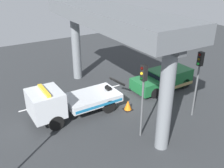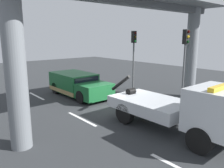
# 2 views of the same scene
# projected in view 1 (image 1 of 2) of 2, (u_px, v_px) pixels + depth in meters

# --- Properties ---
(ground_plane) EXTENTS (60.00, 40.00, 0.10)m
(ground_plane) POSITION_uv_depth(u_px,v_px,m) (122.00, 101.00, 19.67)
(ground_plane) COLOR #2D3033
(lane_stripe_west) EXTENTS (2.60, 0.16, 0.01)m
(lane_stripe_west) POSITION_uv_depth(u_px,v_px,m) (160.00, 74.00, 24.33)
(lane_stripe_west) COLOR silver
(lane_stripe_west) RESTS_ON ground
(lane_stripe_mid) EXTENTS (2.60, 0.16, 0.01)m
(lane_stripe_mid) POSITION_uv_depth(u_px,v_px,m) (106.00, 88.00, 21.51)
(lane_stripe_mid) COLOR silver
(lane_stripe_mid) RESTS_ON ground
(lane_stripe_east) EXTENTS (2.60, 0.16, 0.01)m
(lane_stripe_east) POSITION_uv_depth(u_px,v_px,m) (37.00, 107.00, 18.69)
(lane_stripe_east) COLOR silver
(lane_stripe_east) RESTS_ON ground
(tow_truck_white) EXTENTS (7.27, 2.49, 2.46)m
(tow_truck_white) POSITION_uv_depth(u_px,v_px,m) (66.00, 101.00, 17.00)
(tow_truck_white) COLOR silver
(tow_truck_white) RESTS_ON ground
(towed_van_green) EXTENTS (5.23, 2.28, 1.58)m
(towed_van_green) POSITION_uv_depth(u_px,v_px,m) (164.00, 79.00, 21.32)
(towed_van_green) COLOR #195B2D
(towed_van_green) RESTS_ON ground
(overpass_structure) EXTENTS (3.60, 13.62, 7.08)m
(overpass_structure) POSITION_uv_depth(u_px,v_px,m) (109.00, 23.00, 16.53)
(overpass_structure) COLOR slate
(overpass_structure) RESTS_ON ground
(traffic_light_near) EXTENTS (0.39, 0.32, 4.61)m
(traffic_light_near) POSITION_uv_depth(u_px,v_px,m) (198.00, 71.00, 16.26)
(traffic_light_near) COLOR #515456
(traffic_light_near) RESTS_ON ground
(traffic_light_far) EXTENTS (0.39, 0.32, 4.62)m
(traffic_light_far) POSITION_uv_depth(u_px,v_px,m) (143.00, 86.00, 14.14)
(traffic_light_far) COLOR #515456
(traffic_light_far) RESTS_ON ground
(traffic_cone_orange) EXTENTS (0.61, 0.61, 0.73)m
(traffic_cone_orange) POSITION_uv_depth(u_px,v_px,m) (128.00, 105.00, 18.21)
(traffic_cone_orange) COLOR orange
(traffic_cone_orange) RESTS_ON ground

